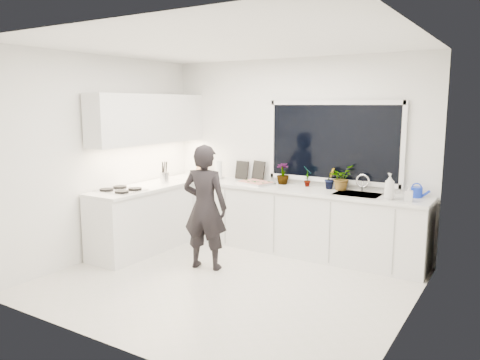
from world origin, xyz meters
The scene contains 25 objects.
floor centered at (0.00, 0.00, -0.01)m, with size 4.00×3.50×0.02m, color beige.
wall_back centered at (0.00, 1.76, 1.35)m, with size 4.00×0.02×2.70m, color white.
wall_left centered at (-2.01, 0.00, 1.35)m, with size 0.02×3.50×2.70m, color white.
wall_right centered at (2.01, 0.00, 1.35)m, with size 0.02×3.50×2.70m, color white.
ceiling centered at (0.00, 0.00, 2.71)m, with size 4.00×3.50×0.02m, color white.
window centered at (0.60, 1.73, 1.55)m, with size 1.80×0.02×1.00m, color black.
base_cabinets_back centered at (0.00, 1.45, 0.44)m, with size 3.92×0.58×0.88m, color white.
base_cabinets_left centered at (-1.67, 0.35, 0.44)m, with size 0.58×1.60×0.88m, color white.
countertop_back centered at (0.00, 1.44, 0.90)m, with size 3.94×0.62×0.04m, color silver.
countertop_left centered at (-1.67, 0.35, 0.90)m, with size 0.62×1.60×0.04m, color silver.
upper_cabinets centered at (-1.79, 0.70, 1.85)m, with size 0.34×2.10×0.70m, color white.
sink centered at (1.05, 1.45, 0.87)m, with size 0.58×0.42×0.14m, color silver.
faucet centered at (1.05, 1.65, 1.03)m, with size 0.03×0.03×0.22m, color silver.
stovetop centered at (-1.69, 0.00, 0.94)m, with size 0.56×0.48×0.03m, color black.
person centered at (-0.51, 0.26, 0.79)m, with size 0.57×0.38×1.57m, color black.
pizza_tray centered at (-0.44, 1.42, 0.94)m, with size 0.47×0.35×0.03m, color #BDBDC1.
pizza centered at (-0.44, 1.42, 0.95)m, with size 0.43×0.31×0.01m, color #D2471C.
watering_can centered at (1.74, 1.61, 0.98)m, with size 0.14×0.14×0.13m, color #1431BD.
paper_towel_roll centered at (-1.18, 1.55, 1.05)m, with size 0.11×0.11×0.26m, color white.
knife_block centered at (-1.54, 1.59, 1.03)m, with size 0.13×0.10×0.22m, color #A0824A.
utensil_crock centered at (-1.62, 0.80, 1.00)m, with size 0.13×0.13×0.16m, color silver.
picture_frame_large centered at (-0.84, 1.69, 1.06)m, with size 0.22×0.02×0.28m, color black.
picture_frame_small centered at (-0.55, 1.69, 1.07)m, with size 0.25×0.02×0.30m, color black.
herb_plants centered at (0.52, 1.61, 1.08)m, with size 1.14×0.33×0.33m.
soap_bottles centered at (1.54, 1.30, 1.06)m, with size 0.36×0.17×0.32m.
Camera 1 is at (2.87, -4.35, 2.06)m, focal length 35.00 mm.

